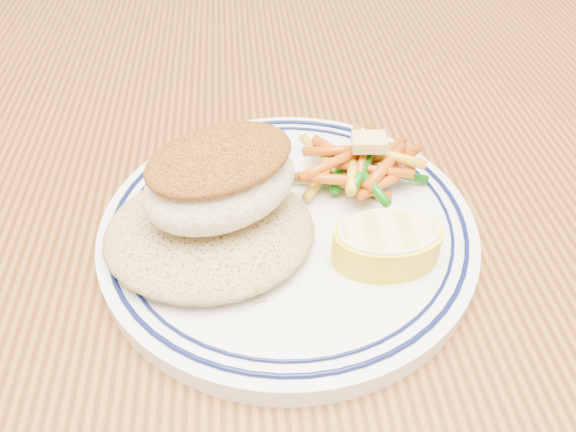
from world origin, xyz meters
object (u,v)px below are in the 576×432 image
at_px(dining_table, 281,322).
at_px(vegetable_pile, 359,165).
at_px(rice_pilaf, 209,228).
at_px(plate, 288,227).
at_px(fish_fillet, 220,178).
at_px(lemon_wedge, 387,243).

xyz_separation_m(dining_table, vegetable_pile, (0.06, 0.04, 0.13)).
relative_size(rice_pilaf, vegetable_pile, 1.27).
bearing_deg(vegetable_pile, plate, -145.00).
height_order(dining_table, fish_fillet, fish_fillet).
distance_m(dining_table, plate, 0.11).
relative_size(plate, fish_fillet, 2.09).
height_order(vegetable_pile, lemon_wedge, vegetable_pile).
xyz_separation_m(rice_pilaf, fish_fillet, (0.01, 0.01, 0.03)).
relative_size(rice_pilaf, lemon_wedge, 1.99).
bearing_deg(rice_pilaf, fish_fillet, 47.42).
relative_size(dining_table, fish_fillet, 12.67).
bearing_deg(lemon_wedge, vegetable_pile, 91.59).
bearing_deg(dining_table, vegetable_pile, 31.33).
bearing_deg(dining_table, fish_fillet, -171.77).
bearing_deg(vegetable_pile, lemon_wedge, -88.41).
height_order(dining_table, vegetable_pile, vegetable_pile).
bearing_deg(lemon_wedge, rice_pilaf, 166.91).
bearing_deg(plate, vegetable_pile, 35.00).
distance_m(dining_table, fish_fillet, 0.16).
bearing_deg(plate, fish_fillet, -174.81).
bearing_deg(plate, dining_table, 166.81).
height_order(rice_pilaf, lemon_wedge, same).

